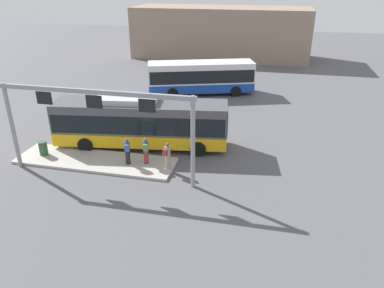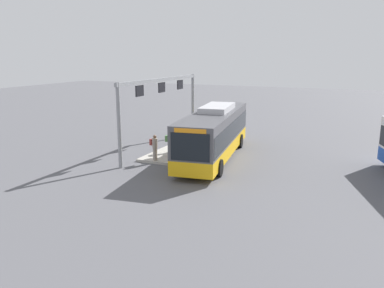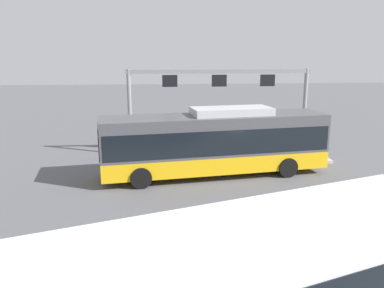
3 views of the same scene
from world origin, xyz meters
name	(u,v)px [view 2 (image 2 of 3)]	position (x,y,z in m)	size (l,w,h in m)	color
ground_plane	(214,158)	(0.00, 0.00, 0.00)	(120.00, 120.00, 0.00)	#56565B
platform_curb	(188,146)	(-2.04, -2.87, 0.08)	(10.00, 2.80, 0.16)	#B2ADA3
bus_main	(214,131)	(-0.01, 0.00, 1.81)	(11.64, 4.11, 3.46)	#EAAD14
person_boarding	(155,147)	(2.69, -3.02, 1.05)	(0.43, 0.58, 1.67)	gray
person_waiting_near	(170,143)	(1.24, -2.66, 1.05)	(0.45, 0.59, 1.67)	maroon
person_waiting_mid	(173,139)	(0.17, -2.96, 1.05)	(0.47, 0.59, 1.67)	black
platform_sign_gantry	(162,97)	(-0.87, -4.38, 3.85)	(11.19, 0.24, 5.20)	gray
trash_bin	(205,131)	(-5.56, -2.95, 0.61)	(0.52, 0.52, 0.90)	#2D5133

